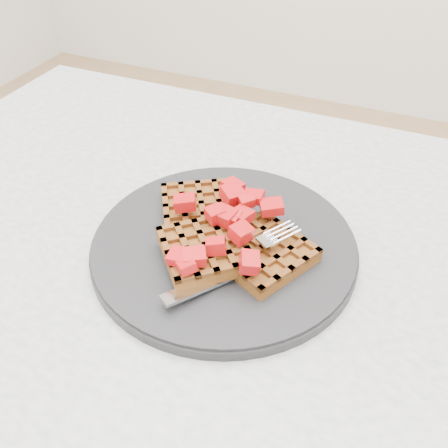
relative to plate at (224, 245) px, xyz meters
name	(u,v)px	position (x,y,z in m)	size (l,w,h in m)	color
table	(274,349)	(0.08, -0.03, -0.12)	(1.20, 0.80, 0.75)	silver
plate	(224,245)	(0.00, 0.00, 0.00)	(0.31, 0.31, 0.02)	black
waffles	(223,235)	(0.00, 0.00, 0.02)	(0.22, 0.20, 0.03)	brown
strawberry_pile	(224,214)	(0.00, 0.00, 0.05)	(0.15, 0.15, 0.02)	#A5050C
fork	(243,265)	(0.04, -0.04, 0.02)	(0.02, 0.18, 0.02)	silver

